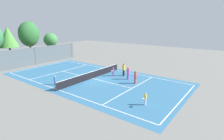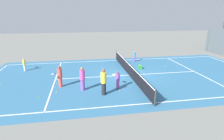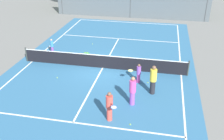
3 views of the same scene
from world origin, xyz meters
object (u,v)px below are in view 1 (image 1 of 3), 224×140
object	(u,v)px
tennis_ball_4	(60,76)
player_1	(124,70)
tennis_ball_1	(141,81)
tennis_ball_5	(90,87)
player_4	(135,77)
tennis_ball_0	(168,95)
player_5	(128,73)
player_0	(55,80)
player_3	(113,71)
player_2	(145,99)
tennis_ball_2	(115,75)
tennis_ball_3	(150,82)
ball_crate	(75,78)

from	to	relation	value
tennis_ball_4	player_1	bearing A→B (deg)	-51.71
tennis_ball_1	tennis_ball_5	world-z (taller)	same
player_4	tennis_ball_0	size ratio (longest dim) A/B	24.73
player_5	player_1	bearing A→B (deg)	53.66
player_0	player_3	xyz separation A→B (m)	(7.36, -3.47, 0.06)
player_2	tennis_ball_0	xyz separation A→B (m)	(3.70, -0.88, -0.60)
player_4	tennis_ball_0	world-z (taller)	player_4
player_2	tennis_ball_0	size ratio (longest dim) A/B	18.40
player_2	player_5	xyz separation A→B (m)	(5.74, 5.41, 0.25)
player_1	tennis_ball_2	size ratio (longest dim) A/B	27.64
player_0	tennis_ball_1	world-z (taller)	player_0
player_2	player_5	world-z (taller)	player_5
player_5	player_3	bearing A→B (deg)	89.19
player_5	tennis_ball_2	world-z (taller)	player_5
tennis_ball_1	tennis_ball_5	bearing A→B (deg)	144.51
tennis_ball_0	tennis_ball_3	bearing A→B (deg)	49.79
player_0	player_4	size ratio (longest dim) A/B	0.74
tennis_ball_1	tennis_ball_2	bearing A→B (deg)	83.25
player_2	player_5	size ratio (longest dim) A/B	0.70
player_2	tennis_ball_5	world-z (taller)	player_2
tennis_ball_0	tennis_ball_4	distance (m)	15.17
player_1	player_2	size ratio (longest dim) A/B	1.50
player_1	tennis_ball_0	world-z (taller)	player_1
tennis_ball_0	player_1	bearing A→B (deg)	68.21
player_4	tennis_ball_4	world-z (taller)	player_4
tennis_ball_2	tennis_ball_3	world-z (taller)	same
player_2	player_5	distance (m)	7.89
player_4	ball_crate	size ratio (longest dim) A/B	3.75
tennis_ball_0	tennis_ball_5	bearing A→B (deg)	111.26
tennis_ball_1	tennis_ball_2	world-z (taller)	same
player_3	tennis_ball_4	size ratio (longest dim) A/B	19.65
ball_crate	player_4	bearing A→B (deg)	-65.01
player_3	tennis_ball_4	bearing A→B (deg)	127.89
player_3	player_5	distance (m)	2.56
player_3	tennis_ball_5	bearing A→B (deg)	-174.56
player_2	tennis_ball_3	world-z (taller)	player_2
player_1	tennis_ball_0	distance (m)	8.32
ball_crate	tennis_ball_5	world-z (taller)	ball_crate
player_1	tennis_ball_5	bearing A→B (deg)	174.06
player_1	player_4	world-z (taller)	player_1
ball_crate	tennis_ball_5	xyz separation A→B (m)	(-0.92, -3.69, -0.15)
player_5	tennis_ball_1	world-z (taller)	player_5
player_4	ball_crate	xyz separation A→B (m)	(-3.44, 7.38, -0.66)
player_0	tennis_ball_3	size ratio (longest dim) A/B	18.31
player_3	player_0	bearing A→B (deg)	154.74
player_0	player_3	size ratio (longest dim) A/B	0.93
player_0	tennis_ball_4	distance (m)	3.75
ball_crate	tennis_ball_2	bearing A→B (deg)	-31.88
tennis_ball_5	tennis_ball_1	bearing A→B (deg)	-35.49
player_3	tennis_ball_1	bearing A→B (deg)	-88.49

